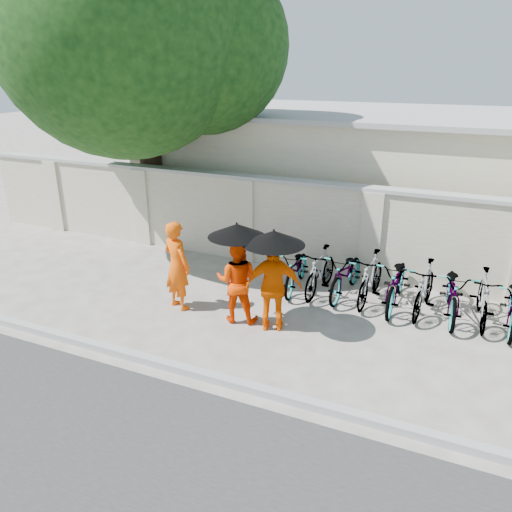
% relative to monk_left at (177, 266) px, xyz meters
% --- Properties ---
extents(ground, '(80.00, 80.00, 0.00)m').
position_rel_monk_left_xyz_m(ground, '(1.12, -0.22, -0.89)').
color(ground, '#A9A39C').
extents(kerb, '(40.00, 0.16, 0.12)m').
position_rel_monk_left_xyz_m(kerb, '(1.12, -1.92, -0.83)').
color(kerb, '#9A9A9A').
rests_on(kerb, ground).
extents(compound_wall, '(20.00, 0.30, 2.00)m').
position_rel_monk_left_xyz_m(compound_wall, '(2.12, 2.98, 0.11)').
color(compound_wall, beige).
rests_on(compound_wall, ground).
extents(building_behind, '(14.00, 6.00, 3.20)m').
position_rel_monk_left_xyz_m(building_behind, '(3.12, 6.78, 0.71)').
color(building_behind, beige).
rests_on(building_behind, ground).
extents(shade_tree, '(6.70, 6.20, 8.20)m').
position_rel_monk_left_xyz_m(shade_tree, '(-2.54, 2.75, 4.21)').
color(shade_tree, '#392518').
rests_on(shade_tree, ground).
extents(monk_left, '(0.75, 0.62, 1.77)m').
position_rel_monk_left_xyz_m(monk_left, '(0.00, 0.00, 0.00)').
color(monk_left, '#F75306').
rests_on(monk_left, ground).
extents(monk_center, '(0.90, 0.77, 1.61)m').
position_rel_monk_left_xyz_m(monk_center, '(1.29, -0.01, -0.08)').
color(monk_center, '#EF3A00').
rests_on(monk_center, ground).
extents(parasol_center, '(1.03, 1.03, 1.01)m').
position_rel_monk_left_xyz_m(parasol_center, '(1.34, -0.09, 0.92)').
color(parasol_center, black).
rests_on(parasol_center, ground).
extents(monk_right, '(1.06, 0.72, 1.68)m').
position_rel_monk_left_xyz_m(monk_right, '(2.03, -0.05, -0.05)').
color(monk_right, '#F05900').
rests_on(monk_right, ground).
extents(parasol_right, '(1.07, 1.07, 0.95)m').
position_rel_monk_left_xyz_m(parasol_right, '(2.05, -0.13, 0.90)').
color(parasol_right, black).
rests_on(parasol_right, ground).
extents(bike_0, '(0.78, 1.78, 0.91)m').
position_rel_monk_left_xyz_m(bike_0, '(1.83, 1.76, -0.43)').
color(bike_0, gray).
rests_on(bike_0, ground).
extents(bike_1, '(0.57, 1.67, 0.99)m').
position_rel_monk_left_xyz_m(bike_1, '(2.35, 1.75, -0.39)').
color(bike_1, gray).
rests_on(bike_1, ground).
extents(bike_2, '(0.76, 1.86, 0.96)m').
position_rel_monk_left_xyz_m(bike_2, '(2.86, 1.88, -0.41)').
color(bike_2, gray).
rests_on(bike_2, ground).
extents(bike_3, '(0.59, 1.73, 1.02)m').
position_rel_monk_left_xyz_m(bike_3, '(3.38, 1.78, -0.37)').
color(bike_3, gray).
rests_on(bike_3, ground).
extents(bike_4, '(0.70, 1.97, 1.03)m').
position_rel_monk_left_xyz_m(bike_4, '(3.90, 1.79, -0.37)').
color(bike_4, gray).
rests_on(bike_4, ground).
extents(bike_5, '(0.64, 1.73, 1.01)m').
position_rel_monk_left_xyz_m(bike_5, '(4.42, 1.72, -0.38)').
color(bike_5, gray).
rests_on(bike_5, ground).
extents(bike_6, '(0.88, 2.00, 1.02)m').
position_rel_monk_left_xyz_m(bike_6, '(4.94, 1.78, -0.38)').
color(bike_6, gray).
rests_on(bike_6, ground).
extents(bike_7, '(0.58, 1.68, 0.99)m').
position_rel_monk_left_xyz_m(bike_7, '(5.46, 1.75, -0.39)').
color(bike_7, gray).
rests_on(bike_7, ground).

